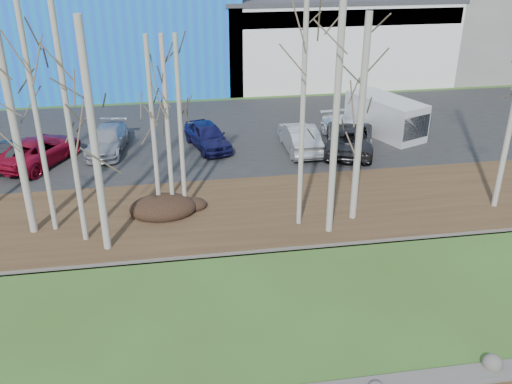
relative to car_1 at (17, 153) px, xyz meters
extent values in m
cube|color=#382616|center=(9.91, -7.27, -0.74)|extent=(80.00, 7.00, 0.15)
cube|color=black|center=(9.91, 3.23, -0.75)|extent=(80.00, 14.00, 0.14)
cube|color=blue|center=(3.91, 17.23, 3.18)|extent=(20.00, 12.00, 8.00)
cube|color=silver|center=(21.91, 17.23, 2.43)|extent=(18.00, 12.00, 6.50)
cube|color=navy|center=(21.91, 11.33, 4.78)|extent=(17.64, 0.20, 1.20)
cube|color=slate|center=(37.91, 17.23, 2.68)|extent=(14.00, 12.00, 7.00)
ellipsoid|color=black|center=(7.64, -6.98, -0.37)|extent=(3.04, 2.15, 0.60)
cylinder|color=#B5AFA3|center=(3.03, -7.70, 4.12)|extent=(0.21, 0.21, 9.59)
cylinder|color=#B5AFA3|center=(2.15, -7.79, 3.88)|extent=(0.31, 0.31, 9.10)
cylinder|color=#B5AFA3|center=(4.41, -8.82, 4.54)|extent=(0.22, 0.22, 10.41)
cylinder|color=#B5AFA3|center=(5.36, -9.71, 3.91)|extent=(0.30, 0.30, 9.16)
cylinder|color=#B5AFA3|center=(7.47, -6.69, 3.28)|extent=(0.20, 0.20, 7.91)
cylinder|color=#B5AFA3|center=(13.48, -8.92, 4.58)|extent=(0.21, 0.21, 10.49)
cylinder|color=#B5AFA3|center=(14.60, -9.78, 4.90)|extent=(0.28, 0.28, 11.14)
cylinder|color=#B5AFA3|center=(15.97, -8.79, 3.77)|extent=(0.29, 0.29, 8.88)
cylinder|color=#B5AFA3|center=(8.64, -6.69, 3.28)|extent=(0.20, 0.20, 7.91)
cylinder|color=#B5AFA3|center=(8.09, -6.69, 3.28)|extent=(0.20, 0.20, 7.91)
imported|color=black|center=(0.00, 0.00, 0.00)|extent=(2.76, 4.37, 1.36)
imported|color=maroon|center=(1.12, -0.01, 0.07)|extent=(4.66, 5.90, 1.49)
imported|color=#9FA0A6|center=(4.67, 1.20, 0.01)|extent=(2.51, 4.93, 1.37)
imported|color=#1B1A51|center=(10.34, 0.85, 0.06)|extent=(2.84, 4.65, 1.48)
imported|color=#A7A7A9|center=(15.49, -0.39, 0.10)|extent=(1.70, 4.76, 1.56)
imported|color=#29292B|center=(18.30, -0.81, 0.11)|extent=(4.32, 6.25, 1.59)
imported|color=white|center=(18.53, 0.64, -0.02)|extent=(2.23, 4.71, 1.33)
cube|color=silver|center=(21.34, 1.53, 0.45)|extent=(3.96, 5.59, 2.26)
cube|color=black|center=(22.12, -0.36, 0.45)|extent=(2.30, 1.77, 1.40)
camera|label=1|loc=(8.09, -30.26, 11.37)|focal=40.00mm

